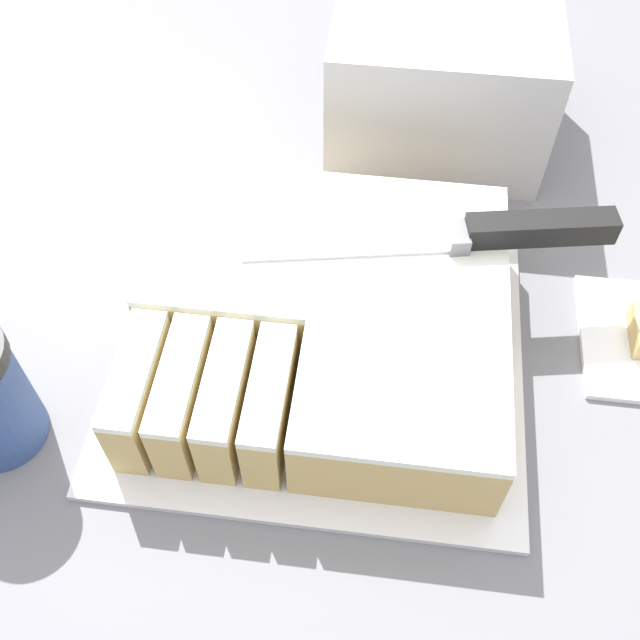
{
  "coord_description": "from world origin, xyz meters",
  "views": [
    {
      "loc": [
        0.1,
        -0.41,
        1.42
      ],
      "look_at": [
        0.05,
        -0.06,
        0.94
      ],
      "focal_mm": 42.0,
      "sensor_mm": 36.0,
      "label": 1
    }
  ],
  "objects_px": {
    "cake_board": "(320,347)",
    "cake": "(325,317)",
    "storage_box": "(440,71)",
    "knife": "(502,232)"
  },
  "relations": [
    {
      "from": "knife",
      "to": "storage_box",
      "type": "distance_m",
      "value": 0.23
    },
    {
      "from": "cake_board",
      "to": "knife",
      "type": "relative_size",
      "value": 1.12
    },
    {
      "from": "cake_board",
      "to": "cake",
      "type": "xyz_separation_m",
      "value": [
        0.0,
        0.0,
        0.04
      ]
    },
    {
      "from": "cake_board",
      "to": "cake",
      "type": "relative_size",
      "value": 1.16
    },
    {
      "from": "cake",
      "to": "storage_box",
      "type": "bearing_deg",
      "value": 75.03
    },
    {
      "from": "cake_board",
      "to": "storage_box",
      "type": "xyz_separation_m",
      "value": [
        0.08,
        0.3,
        0.07
      ]
    },
    {
      "from": "storage_box",
      "to": "cake",
      "type": "bearing_deg",
      "value": -104.97
    },
    {
      "from": "cake_board",
      "to": "knife",
      "type": "height_order",
      "value": "knife"
    },
    {
      "from": "cake_board",
      "to": "storage_box",
      "type": "relative_size",
      "value": 1.59
    },
    {
      "from": "cake",
      "to": "storage_box",
      "type": "xyz_separation_m",
      "value": [
        0.08,
        0.3,
        0.03
      ]
    }
  ]
}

